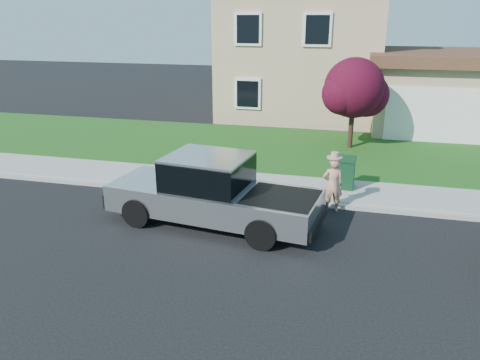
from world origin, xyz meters
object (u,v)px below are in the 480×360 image
(woman, at_px, (333,184))
(trash_bin, at_px, (345,172))
(ornamental_tree, at_px, (355,91))
(pickup_truck, at_px, (213,193))

(woman, distance_m, trash_bin, 1.71)
(trash_bin, bearing_deg, woman, -97.49)
(ornamental_tree, xyz_separation_m, trash_bin, (-0.08, -5.00, -1.77))
(ornamental_tree, relative_size, trash_bin, 3.76)
(pickup_truck, height_order, ornamental_tree, ornamental_tree)
(woman, height_order, ornamental_tree, ornamental_tree)
(pickup_truck, xyz_separation_m, trash_bin, (3.31, 3.22, -0.23))
(ornamental_tree, bearing_deg, pickup_truck, -112.44)
(woman, xyz_separation_m, ornamental_tree, (0.39, 6.67, 1.58))
(pickup_truck, xyz_separation_m, woman, (3.01, 1.55, -0.05))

